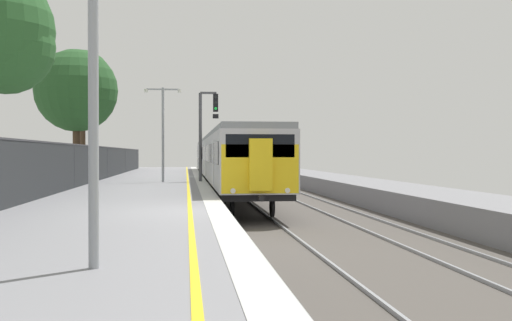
{
  "coord_description": "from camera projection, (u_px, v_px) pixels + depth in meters",
  "views": [
    {
      "loc": [
        -0.46,
        -16.62,
        1.55
      ],
      "look_at": [
        1.85,
        3.59,
        1.32
      ],
      "focal_mm": 43.2,
      "sensor_mm": 36.0,
      "label": 1
    }
  ],
  "objects": [
    {
      "name": "platform_lamp_mid",
      "position": [
        163.0,
        126.0,
        33.5
      ],
      "size": [
        2.0,
        0.2,
        5.15
      ],
      "color": "#93999E",
      "rests_on": "ground"
    },
    {
      "name": "ground",
      "position": [
        299.0,
        232.0,
        16.89
      ],
      "size": [
        17.4,
        110.0,
        1.21
      ],
      "color": "gray"
    },
    {
      "name": "commuter_train_at_platform",
      "position": [
        223.0,
        158.0,
        42.28
      ],
      "size": [
        2.83,
        42.88,
        3.81
      ],
      "color": "#B7B7BC",
      "rests_on": "ground"
    },
    {
      "name": "platform_lamp_near",
      "position": [
        93.0,
        30.0,
        8.26
      ],
      "size": [
        2.0,
        0.2,
        5.41
      ],
      "color": "#93999E",
      "rests_on": "ground"
    },
    {
      "name": "background_tree_right",
      "position": [
        81.0,
        80.0,
        38.47
      ],
      "size": [
        3.52,
        3.52,
        8.06
      ],
      "color": "#473323",
      "rests_on": "ground"
    },
    {
      "name": "signal_gantry",
      "position": [
        205.0,
        125.0,
        34.31
      ],
      "size": [
        1.1,
        0.24,
        5.0
      ],
      "color": "#47474C",
      "rests_on": "ground"
    },
    {
      "name": "background_tree_left",
      "position": [
        76.0,
        94.0,
        34.46
      ],
      "size": [
        4.61,
        4.61,
        7.39
      ],
      "color": "#473323",
      "rests_on": "ground"
    }
  ]
}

